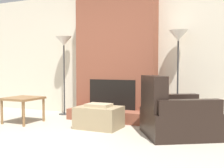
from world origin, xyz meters
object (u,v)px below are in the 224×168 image
(floor_lamp_left, at_px, (64,47))
(side_table, at_px, (23,101))
(floor_lamp_right, at_px, (178,42))
(ottoman, at_px, (99,117))
(armchair, at_px, (174,118))

(floor_lamp_left, bearing_deg, side_table, -98.62)
(side_table, bearing_deg, floor_lamp_right, 22.67)
(ottoman, relative_size, side_table, 1.18)
(ottoman, distance_m, floor_lamp_left, 2.03)
(armchair, height_order, floor_lamp_right, floor_lamp_right)
(floor_lamp_left, relative_size, floor_lamp_right, 1.00)
(armchair, bearing_deg, floor_lamp_left, 38.21)
(ottoman, height_order, side_table, side_table)
(ottoman, bearing_deg, armchair, -0.78)
(floor_lamp_right, bearing_deg, ottoman, -140.67)
(armchair, distance_m, floor_lamp_left, 2.96)
(side_table, bearing_deg, armchair, 3.19)
(ottoman, distance_m, floor_lamp_right, 1.91)
(armchair, xyz_separation_m, floor_lamp_right, (-0.14, 0.93, 1.18))
(floor_lamp_left, distance_m, floor_lamp_right, 2.41)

